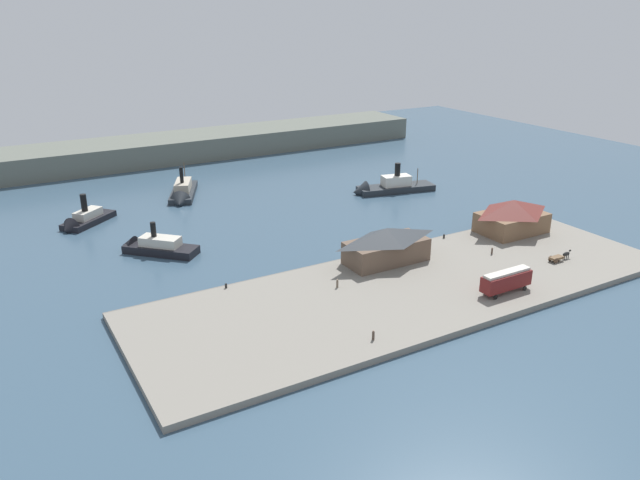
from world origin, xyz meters
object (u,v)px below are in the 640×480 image
pedestrian_walking_west (337,284)px  ferry_mid_harbor (83,221)px  mooring_post_center_west (444,236)px  ferry_approaching_west (182,193)px  pedestrian_near_west_shed (492,251)px  ferry_shed_customs_shed (512,216)px  mooring_post_west (226,286)px  horse_cart (560,256)px  ferry_shed_west_terminal (386,245)px  pedestrian_at_waters_edge (373,335)px  ferry_outer_harbor (153,247)px  ferry_departing_north (386,187)px  street_tram (506,280)px

pedestrian_walking_west → ferry_mid_harbor: ferry_mid_harbor is taller
mooring_post_center_west → ferry_approaching_west: 77.68m
pedestrian_near_west_shed → ferry_shed_customs_shed: bearing=29.9°
pedestrian_near_west_shed → mooring_post_west: size_ratio=1.78×
ferry_shed_customs_shed → pedestrian_near_west_shed: ferry_shed_customs_shed is taller
pedestrian_walking_west → ferry_approaching_west: ferry_approaching_west is taller
ferry_shed_customs_shed → mooring_post_center_west: 17.71m
ferry_shed_customs_shed → horse_cart: 18.81m
ferry_approaching_west → ferry_shed_west_terminal: bearing=-73.1°
pedestrian_walking_west → mooring_post_west: pedestrian_walking_west is taller
ferry_shed_customs_shed → pedestrian_at_waters_edge: bearing=-156.1°
pedestrian_near_west_shed → ferry_outer_harbor: bearing=147.0°
pedestrian_at_waters_edge → pedestrian_walking_west: (5.32, 19.84, -0.01)m
ferry_shed_west_terminal → pedestrian_at_waters_edge: bearing=-129.3°
pedestrian_near_west_shed → ferry_departing_north: ferry_departing_north is taller
ferry_shed_west_terminal → mooring_post_west: (-34.22, 4.84, -3.41)m
pedestrian_near_west_shed → pedestrian_walking_west: bearing=176.3°
ferry_shed_customs_shed → horse_cart: size_ratio=2.63×
pedestrian_walking_west → pedestrian_near_west_shed: (38.17, -2.44, -0.07)m
ferry_shed_customs_shed → ferry_mid_harbor: size_ratio=0.99×
street_tram → pedestrian_at_waters_edge: size_ratio=6.12×
ferry_mid_harbor → mooring_post_center_west: bearing=-37.7°
street_tram → ferry_outer_harbor: 76.15m
ferry_shed_customs_shed → pedestrian_walking_west: size_ratio=9.02×
street_tram → ferry_shed_west_terminal: bearing=115.0°
horse_cart → ferry_departing_north: (0.51, 63.61, -0.64)m
ferry_shed_west_terminal → pedestrian_at_waters_edge: (-20.87, -25.50, -3.05)m
ferry_shed_west_terminal → ferry_outer_harbor: (-40.46, 32.83, -3.62)m
ferry_outer_harbor → pedestrian_walking_west: bearing=-57.1°
street_tram → ferry_departing_north: 72.49m
horse_cart → pedestrian_near_west_shed: 13.94m
pedestrian_near_west_shed → ferry_mid_harbor: ferry_mid_harbor is taller
mooring_post_center_west → ferry_departing_north: bearing=72.6°
street_tram → pedestrian_at_waters_edge: 31.89m
ferry_shed_west_terminal → pedestrian_at_waters_edge: 33.09m
mooring_post_west → ferry_departing_north: bearing=31.3°
pedestrian_at_waters_edge → pedestrian_near_west_shed: 46.84m
street_tram → ferry_mid_harbor: bearing=126.6°
mooring_post_center_west → ferry_outer_harbor: bearing=155.2°
ferry_mid_harbor → ferry_outer_harbor: bearing=-69.0°
street_tram → ferry_mid_harbor: size_ratio=0.68×
mooring_post_west → horse_cart: bearing=-18.9°
ferry_mid_harbor → ferry_shed_west_terminal: bearing=-49.6°
ferry_approaching_west → ferry_departing_north: 59.71m
street_tram → ferry_approaching_west: (-32.25, 93.81, -2.33)m
ferry_outer_harbor → ferry_shed_customs_shed: bearing=-23.0°
pedestrian_near_west_shed → mooring_post_west: bearing=167.2°
ferry_outer_harbor → ferry_departing_north: 74.54m
street_tram → ferry_mid_harbor: ferry_mid_harbor is taller
pedestrian_walking_west → street_tram: bearing=-33.8°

